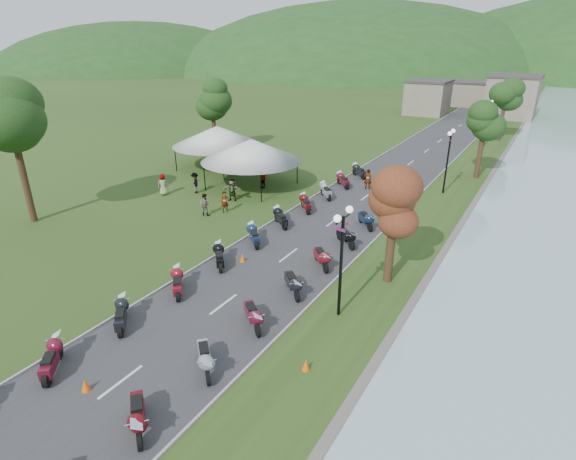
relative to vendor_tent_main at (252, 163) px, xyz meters
The scene contains 13 objects.
road 12.62m from the vendor_tent_main, 42.36° to the left, with size 7.00×120.00×0.02m, color #3A3A3D.
hills_backdrop 168.66m from the vendor_tent_main, 86.87° to the left, with size 360.00×120.00×76.00m, color #285621, non-canonical shape.
far_building 53.88m from the vendor_tent_main, 82.31° to the left, with size 18.00×16.00×5.00m, color gray.
moto_row_left 17.29m from the vendor_tent_main, 67.53° to the right, with size 2.60×48.42×1.10m, color #331411, non-canonical shape.
moto_row_right 18.65m from the vendor_tent_main, 52.06° to the right, with size 2.60×37.93×1.10m, color #331411, non-canonical shape.
vendor_tent_main is the anchor object (origin of this frame).
vendor_tent_side 6.84m from the vendor_tent_main, 152.62° to the left, with size 5.61×5.61×4.00m, color silver, non-canonical shape.
tree_park_left 16.68m from the vendor_tent_main, 121.33° to the right, with size 4.04×4.04×11.21m, color #264D1A, non-canonical shape.
tree_lakeside 17.86m from the vendor_tent_main, 32.23° to the right, with size 2.29×2.29×6.37m, color #264D1A, non-canonical shape.
pedestrian_a 6.49m from the vendor_tent_main, 73.45° to the right, with size 0.56×0.41×1.55m, color slate.
pedestrian_b 7.40m from the vendor_tent_main, 82.96° to the right, with size 0.77×0.42×1.58m, color slate.
pedestrian_c 5.15m from the vendor_tent_main, 129.17° to the right, with size 1.08×0.44×1.66m, color slate.
traffic_cone_near 24.14m from the vendor_tent_main, 69.32° to the right, with size 0.33×0.33×0.52m, color #F2590C.
Camera 1 is at (11.78, 2.08, 11.57)m, focal length 28.00 mm.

